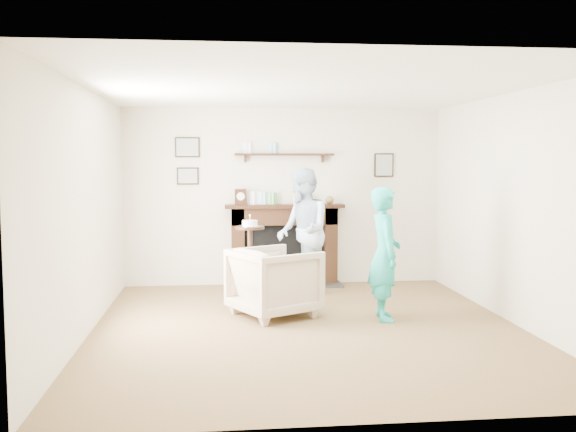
% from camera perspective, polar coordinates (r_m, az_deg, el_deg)
% --- Properties ---
extents(ground, '(5.00, 5.00, 0.00)m').
position_cam_1_polar(ground, '(6.87, 1.76, -9.93)').
color(ground, brown).
rests_on(ground, ground).
extents(room_shell, '(4.54, 5.02, 2.52)m').
position_cam_1_polar(room_shell, '(7.32, 1.03, 3.84)').
color(room_shell, beige).
rests_on(room_shell, ground).
extents(armchair, '(1.15, 1.14, 0.78)m').
position_cam_1_polar(armchair, '(7.40, -1.20, -8.85)').
color(armchair, tan).
rests_on(armchair, ground).
extents(man, '(0.73, 0.88, 1.67)m').
position_cam_1_polar(man, '(8.56, 1.31, -6.95)').
color(man, silver).
rests_on(man, ground).
extents(woman, '(0.38, 0.55, 1.48)m').
position_cam_1_polar(woman, '(7.32, 8.51, -9.05)').
color(woman, '#1EAFA0').
rests_on(woman, ground).
extents(pedestal_table, '(0.35, 0.35, 1.12)m').
position_cam_1_polar(pedestal_table, '(7.78, -3.39, -3.03)').
color(pedestal_table, black).
rests_on(pedestal_table, ground).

